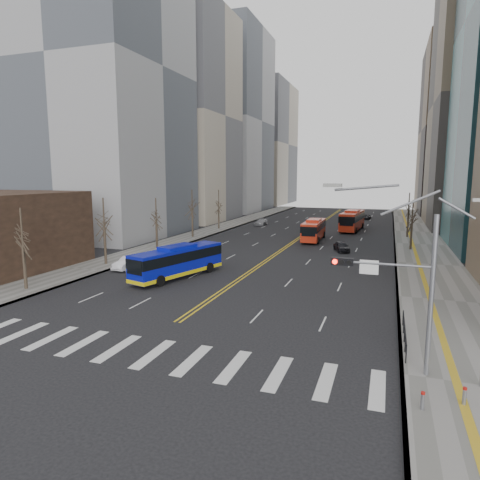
% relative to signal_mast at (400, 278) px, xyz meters
% --- Properties ---
extents(ground, '(220.00, 220.00, 0.00)m').
position_rel_signal_mast_xyz_m(ground, '(-13.77, -2.00, -4.86)').
color(ground, black).
extents(sidewalk_right, '(7.00, 130.00, 0.15)m').
position_rel_signal_mast_xyz_m(sidewalk_right, '(3.73, 43.00, -4.78)').
color(sidewalk_right, slate).
rests_on(sidewalk_right, ground).
extents(sidewalk_left, '(5.00, 130.00, 0.15)m').
position_rel_signal_mast_xyz_m(sidewalk_left, '(-30.27, 43.00, -4.78)').
color(sidewalk_left, slate).
rests_on(sidewalk_left, ground).
extents(crosswalk, '(26.70, 4.00, 0.01)m').
position_rel_signal_mast_xyz_m(crosswalk, '(-13.77, -2.00, -4.85)').
color(crosswalk, silver).
rests_on(crosswalk, ground).
extents(centerline, '(0.55, 100.00, 0.01)m').
position_rel_signal_mast_xyz_m(centerline, '(-13.77, 53.00, -4.85)').
color(centerline, gold).
rests_on(centerline, ground).
extents(office_towers, '(83.00, 134.00, 58.00)m').
position_rel_signal_mast_xyz_m(office_towers, '(-13.64, 66.51, 19.07)').
color(office_towers, gray).
rests_on(office_towers, ground).
extents(signal_mast, '(5.37, 0.37, 9.39)m').
position_rel_signal_mast_xyz_m(signal_mast, '(0.00, 0.00, 0.00)').
color(signal_mast, gray).
rests_on(signal_mast, ground).
extents(pedestrian_railing, '(0.06, 6.06, 1.02)m').
position_rel_signal_mast_xyz_m(pedestrian_railing, '(0.53, 4.00, -4.03)').
color(pedestrian_railing, black).
rests_on(pedestrian_railing, sidewalk_right).
extents(bollards, '(2.87, 3.17, 0.78)m').
position_rel_signal_mast_xyz_m(bollards, '(2.50, -2.16, -4.30)').
color(bollards, gray).
rests_on(bollards, sidewalk_right).
extents(street_trees, '(35.20, 47.20, 7.60)m').
position_rel_signal_mast_xyz_m(street_trees, '(-20.94, 32.55, 0.02)').
color(street_trees, '#31261D').
rests_on(street_trees, ground).
extents(blue_bus, '(5.22, 10.90, 3.15)m').
position_rel_signal_mast_xyz_m(blue_bus, '(-19.63, 14.52, -3.21)').
color(blue_bus, '#0B13AC').
rests_on(blue_bus, ground).
extents(red_bus_near, '(2.74, 10.17, 3.24)m').
position_rel_signal_mast_xyz_m(red_bus_near, '(-11.23, 42.39, -3.05)').
color(red_bus_near, red).
rests_on(red_bus_near, ground).
extents(red_bus_far, '(3.62, 11.74, 3.66)m').
position_rel_signal_mast_xyz_m(red_bus_far, '(-6.74, 56.29, -2.82)').
color(red_bus_far, red).
rests_on(red_bus_far, ground).
extents(car_white, '(1.69, 4.15, 1.34)m').
position_rel_signal_mast_xyz_m(car_white, '(-26.27, 16.10, -4.19)').
color(car_white, white).
rests_on(car_white, ground).
extents(car_dark_mid, '(2.73, 4.10, 1.30)m').
position_rel_signal_mast_xyz_m(car_dark_mid, '(-6.23, 34.19, -4.21)').
color(car_dark_mid, black).
rests_on(car_dark_mid, ground).
extents(car_silver, '(1.92, 4.46, 1.28)m').
position_rel_signal_mast_xyz_m(car_silver, '(-24.25, 58.55, -4.22)').
color(car_silver, gray).
rests_on(car_silver, ground).
extents(car_dark_far, '(1.90, 3.96, 1.09)m').
position_rel_signal_mast_xyz_m(car_dark_far, '(-5.32, 77.24, -4.31)').
color(car_dark_far, black).
rests_on(car_dark_far, ground).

